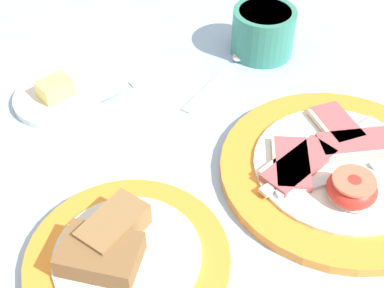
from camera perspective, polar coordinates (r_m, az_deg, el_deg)
ground_plane at (r=0.60m, az=9.61°, el=-3.71°), size 3.00×3.00×0.00m
breakfast_plate at (r=0.61m, az=15.35°, el=-2.66°), size 0.26×0.26×0.04m
bread_plate at (r=0.52m, az=-7.36°, el=-11.71°), size 0.20×0.20×0.04m
sugar_cup at (r=0.76m, az=7.61°, el=11.92°), size 0.09×0.09×0.07m
butter_dish at (r=0.70m, az=-14.22°, el=4.94°), size 0.11×0.11×0.03m
teaspoon_by_saucer at (r=0.71m, az=-8.18°, el=5.84°), size 0.19×0.03×0.01m
teaspoon_stray at (r=0.76m, az=4.88°, el=9.07°), size 0.18×0.10×0.01m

